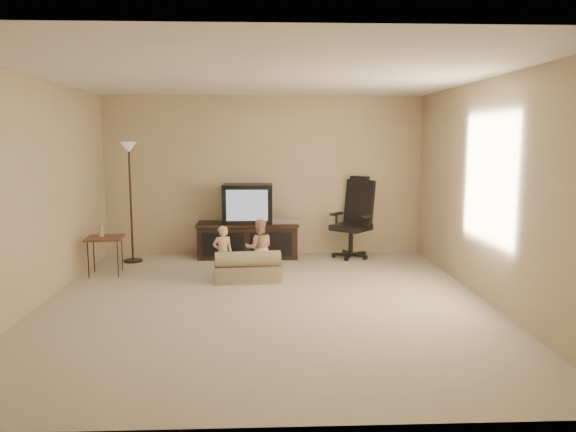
# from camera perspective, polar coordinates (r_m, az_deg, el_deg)

# --- Properties ---
(floor) EXTENTS (5.50, 5.50, 0.00)m
(floor) POSITION_cam_1_polar(r_m,az_deg,el_deg) (6.39, -2.36, -8.80)
(floor) COLOR #C2B09A
(floor) RESTS_ON ground
(room_shell) EXTENTS (5.50, 5.50, 5.50)m
(room_shell) POSITION_cam_1_polar(r_m,az_deg,el_deg) (6.13, -2.44, 4.93)
(room_shell) COLOR white
(room_shell) RESTS_ON floor
(tv_stand) EXTENTS (1.60, 0.61, 1.14)m
(tv_stand) POSITION_cam_1_polar(r_m,az_deg,el_deg) (8.72, -4.04, -1.12)
(tv_stand) COLOR black
(tv_stand) RESTS_ON floor
(office_chair) EXTENTS (0.82, 0.82, 1.26)m
(office_chair) POSITION_cam_1_polar(r_m,az_deg,el_deg) (8.75, 6.68, -1.26)
(office_chair) COLOR black
(office_chair) RESTS_ON floor
(side_table) EXTENTS (0.52, 0.52, 0.71)m
(side_table) POSITION_cam_1_polar(r_m,az_deg,el_deg) (7.95, -18.15, -2.14)
(side_table) COLOR brown
(side_table) RESTS_ON floor
(floor_lamp) EXTENTS (0.28, 0.28, 1.79)m
(floor_lamp) POSITION_cam_1_polar(r_m,az_deg,el_deg) (8.59, -15.78, 4.04)
(floor_lamp) COLOR #312015
(floor_lamp) RESTS_ON floor
(child_sofa) EXTENTS (0.88, 0.55, 0.41)m
(child_sofa) POSITION_cam_1_polar(r_m,az_deg,el_deg) (7.30, -4.13, -5.34)
(child_sofa) COLOR gray
(child_sofa) RESTS_ON floor
(toddler_left) EXTENTS (0.30, 0.25, 0.72)m
(toddler_left) POSITION_cam_1_polar(r_m,az_deg,el_deg) (7.34, -6.64, -3.76)
(toddler_left) COLOR #DFAF8B
(toddler_left) RESTS_ON floor
(toddler_right) EXTENTS (0.39, 0.23, 0.78)m
(toddler_right) POSITION_cam_1_polar(r_m,az_deg,el_deg) (7.49, -2.94, -3.27)
(toddler_right) COLOR #DFAF8B
(toddler_right) RESTS_ON floor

